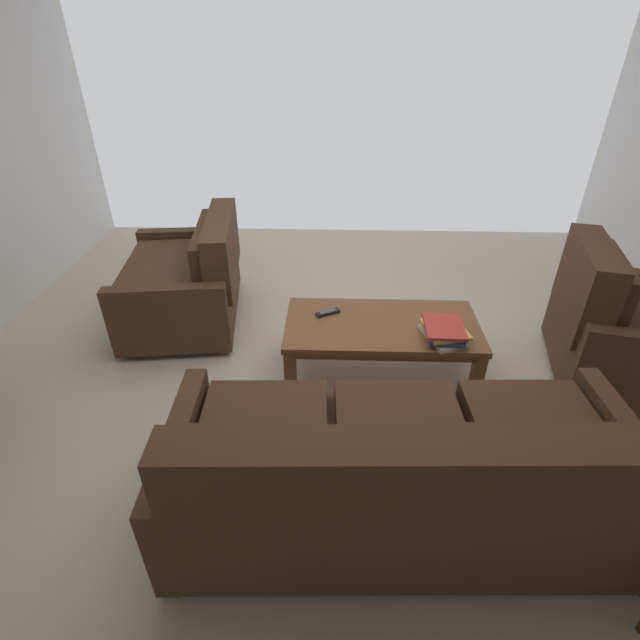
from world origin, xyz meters
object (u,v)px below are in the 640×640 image
at_px(coffee_table, 381,332).
at_px(tv_remote, 328,313).
at_px(loveseat_near, 189,280).
at_px(armchair_side, 624,331).
at_px(sofa_main, 404,476).
at_px(book_stack, 444,331).

xyz_separation_m(coffee_table, tv_remote, (0.34, -0.10, 0.07)).
distance_m(loveseat_near, armchair_side, 3.00).
xyz_separation_m(sofa_main, book_stack, (-0.34, -0.97, 0.11)).
xyz_separation_m(loveseat_near, book_stack, (-1.77, 0.83, 0.12)).
height_order(loveseat_near, tv_remote, loveseat_near).
distance_m(sofa_main, coffee_table, 1.13).
height_order(coffee_table, book_stack, book_stack).
bearing_deg(coffee_table, sofa_main, 90.52).
xyz_separation_m(coffee_table, armchair_side, (-1.51, -0.02, 0.03)).
relative_size(armchair_side, tv_remote, 6.71).
distance_m(coffee_table, armchair_side, 1.51).
relative_size(loveseat_near, book_stack, 3.63).
height_order(armchair_side, book_stack, armchair_side).
bearing_deg(sofa_main, armchair_side, -142.46).
bearing_deg(coffee_table, book_stack, 155.75).
height_order(sofa_main, loveseat_near, sofa_main).
bearing_deg(tv_remote, loveseat_near, -28.22).
height_order(coffee_table, tv_remote, tv_remote).
xyz_separation_m(sofa_main, coffee_table, (0.01, -1.13, -0.00)).
xyz_separation_m(sofa_main, armchair_side, (-1.50, -1.15, 0.02)).
height_order(sofa_main, tv_remote, sofa_main).
bearing_deg(loveseat_near, sofa_main, 128.28).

